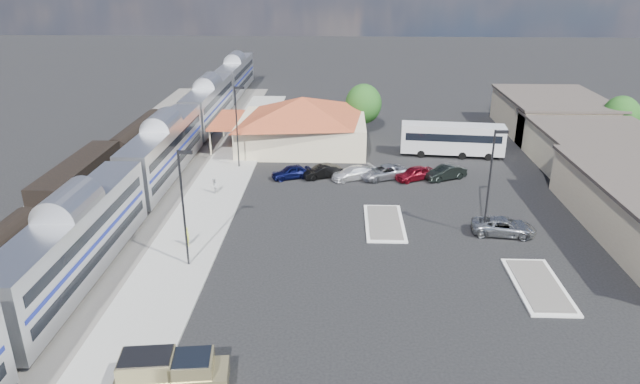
{
  "coord_description": "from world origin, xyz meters",
  "views": [
    {
      "loc": [
        0.14,
        -42.8,
        20.79
      ],
      "look_at": [
        -1.57,
        2.17,
        2.8
      ],
      "focal_mm": 32.0,
      "sensor_mm": 36.0,
      "label": 1
    }
  ],
  "objects_px": {
    "station_depot": "(302,122)",
    "pickup_truck": "(173,372)",
    "suv": "(504,226)",
    "coach_bus": "(452,138)"
  },
  "relations": [
    {
      "from": "coach_bus",
      "to": "suv",
      "type": "bearing_deg",
      "value": -172.57
    },
    {
      "from": "suv",
      "to": "coach_bus",
      "type": "relative_size",
      "value": 0.44
    },
    {
      "from": "station_depot",
      "to": "suv",
      "type": "bearing_deg",
      "value": -52.44
    },
    {
      "from": "station_depot",
      "to": "suv",
      "type": "distance_m",
      "value": 30.01
    },
    {
      "from": "suv",
      "to": "coach_bus",
      "type": "bearing_deg",
      "value": 9.02
    },
    {
      "from": "pickup_truck",
      "to": "suv",
      "type": "bearing_deg",
      "value": -56.22
    },
    {
      "from": "station_depot",
      "to": "suv",
      "type": "relative_size",
      "value": 3.54
    },
    {
      "from": "station_depot",
      "to": "pickup_truck",
      "type": "bearing_deg",
      "value": -95.24
    },
    {
      "from": "pickup_truck",
      "to": "suv",
      "type": "height_order",
      "value": "pickup_truck"
    },
    {
      "from": "station_depot",
      "to": "coach_bus",
      "type": "bearing_deg",
      "value": -9.19
    }
  ]
}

